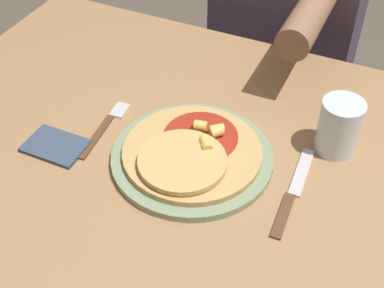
{
  "coord_description": "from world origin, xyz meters",
  "views": [
    {
      "loc": [
        0.25,
        -0.63,
        1.45
      ],
      "look_at": [
        -0.04,
        -0.0,
        0.8
      ],
      "focal_mm": 50.0,
      "sensor_mm": 36.0,
      "label": 1
    }
  ],
  "objects": [
    {
      "name": "plate",
      "position": [
        -0.04,
        -0.0,
        0.77
      ],
      "size": [
        0.3,
        0.3,
        0.01
      ],
      "color": "gray",
      "rests_on": "dining_table"
    },
    {
      "name": "pizza",
      "position": [
        -0.04,
        -0.01,
        0.79
      ],
      "size": [
        0.25,
        0.25,
        0.04
      ],
      "color": "tan",
      "rests_on": "plate"
    },
    {
      "name": "drinking_glass",
      "position": [
        0.18,
        0.14,
        0.82
      ],
      "size": [
        0.08,
        0.08,
        0.11
      ],
      "color": "silver",
      "rests_on": "dining_table"
    },
    {
      "name": "person_diner",
      "position": [
        -0.05,
        0.64,
        0.71
      ],
      "size": [
        0.38,
        0.52,
        1.21
      ],
      "color": "#2D2D38",
      "rests_on": "ground_plane"
    },
    {
      "name": "napkin",
      "position": [
        -0.29,
        -0.08,
        0.77
      ],
      "size": [
        0.11,
        0.08,
        0.01
      ],
      "color": "#38475B",
      "rests_on": "dining_table"
    },
    {
      "name": "dining_table",
      "position": [
        0.0,
        0.0,
        0.66
      ],
      "size": [
        1.29,
        0.87,
        0.76
      ],
      "color": "#9E754C",
      "rests_on": "ground_plane"
    },
    {
      "name": "fork",
      "position": [
        -0.24,
        0.01,
        0.77
      ],
      "size": [
        0.03,
        0.18,
        0.0
      ],
      "color": "brown",
      "rests_on": "dining_table"
    },
    {
      "name": "knife",
      "position": [
        0.15,
        -0.0,
        0.77
      ],
      "size": [
        0.03,
        0.22,
        0.0
      ],
      "color": "brown",
      "rests_on": "dining_table"
    }
  ]
}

